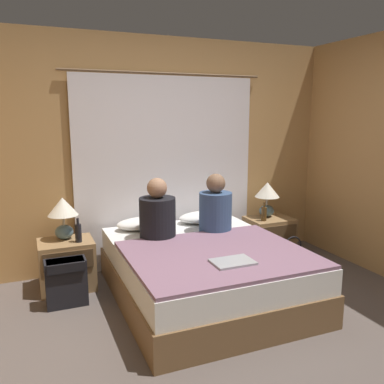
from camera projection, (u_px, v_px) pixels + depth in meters
The scene contains 18 objects.
ground_plane at pixel (253, 346), 3.00m from camera, with size 16.00×16.00×0.00m, color #564C47.
wall_back at pixel (165, 153), 4.54m from camera, with size 4.01×0.06×2.50m.
curtain_panel at pixel (167, 171), 4.52m from camera, with size 2.25×0.02×2.12m.
bed at pixel (204, 272), 3.76m from camera, with size 1.56×1.92×0.50m.
nightstand_left at pixel (67, 264), 3.95m from camera, with size 0.51×0.43×0.48m.
nightstand_right at pixel (269, 237), 4.82m from camera, with size 0.51×0.43×0.48m.
lamp_left at pixel (63, 212), 3.93m from camera, with size 0.29×0.29×0.41m.
lamp_right at pixel (267, 194), 4.79m from camera, with size 0.29×0.29×0.41m.
pillow_left at pixel (145, 223), 4.25m from camera, with size 0.60×0.34×0.12m.
pillow_right at pixel (205, 217), 4.51m from camera, with size 0.60×0.34×0.12m.
blanket_on_bed at pixel (218, 254), 3.44m from camera, with size 1.50×1.27×0.03m.
person_left_in_bed at pixel (157, 214), 3.89m from camera, with size 0.35×0.35×0.59m.
person_right_in_bed at pixel (215, 208), 4.12m from camera, with size 0.33×0.33×0.60m.
beer_bottle_on_left_stand at pixel (78, 233), 3.86m from camera, with size 0.06×0.06×0.24m.
beer_bottle_on_right_stand at pixel (264, 214), 4.63m from camera, with size 0.06×0.06×0.22m.
laptop_on_bed at pixel (233, 262), 3.20m from camera, with size 0.33×0.23×0.02m.
backpack_on_floor at pixel (66, 280), 3.60m from camera, with size 0.35×0.20×0.42m.
handbag_on_floor at pixel (292, 260), 4.41m from camera, with size 0.30×0.19×0.39m.
Camera 1 is at (-1.45, -2.35, 1.69)m, focal length 38.00 mm.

